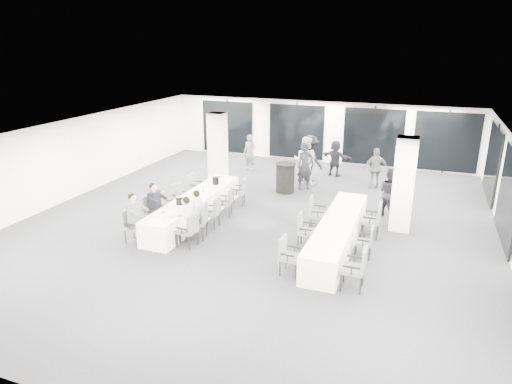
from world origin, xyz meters
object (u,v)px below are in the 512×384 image
banquet_table_side (337,234)px  chair_main_left_fourth (180,196)px  standing_guest_c (310,156)px  chair_main_right_far (240,190)px  standing_guest_d (376,166)px  standing_guest_g (250,150)px  chair_main_right_near (189,229)px  chair_side_right_far (374,218)px  chair_side_left_mid (304,228)px  standing_guest_f (335,156)px  chair_side_left_far (316,211)px  chair_side_right_mid (366,240)px  standing_guest_h (390,189)px  chair_main_left_second (152,210)px  chair_side_left_near (288,253)px  chair_main_right_fourth (227,201)px  standing_guest_b (305,157)px  chair_main_right_mid (213,211)px  cocktail_table (285,178)px  chair_main_left_near (132,224)px  ice_bucket_near (180,201)px  banquet_table_main (195,208)px  chair_main_left_far (195,185)px  ice_bucket_far (216,181)px  standing_guest_a (305,163)px  chair_main_right_second (200,219)px  chair_main_left_mid (166,205)px  chair_side_right_near (357,266)px

banquet_table_side → chair_main_left_fourth: chair_main_left_fourth is taller
standing_guest_c → chair_main_right_far: bearing=95.9°
standing_guest_d → standing_guest_g: 5.47m
chair_main_right_near → chair_side_right_far: 5.21m
chair_side_left_mid → standing_guest_f: 7.26m
standing_guest_g → chair_side_left_far: bearing=-46.2°
chair_side_right_mid → standing_guest_h: size_ratio=0.49×
chair_main_left_second → chair_main_right_near: chair_main_left_second is taller
chair_side_left_near → chair_side_right_mid: bearing=136.9°
standing_guest_d → chair_main_left_fourth: bearing=19.1°
chair_side_right_far → chair_main_right_fourth: bearing=88.6°
chair_side_left_mid → standing_guest_b: standing_guest_b is taller
chair_main_right_mid → chair_main_right_fourth: same height
chair_main_left_fourth → banquet_table_side: bearing=94.9°
standing_guest_h → standing_guest_b: bearing=-0.1°
chair_side_left_mid → chair_side_right_mid: 1.66m
standing_guest_g → standing_guest_h: bearing=-23.8°
chair_side_right_far → standing_guest_b: 5.36m
chair_main_left_second → chair_main_left_fourth: size_ratio=1.11×
chair_main_right_far → standing_guest_h: standing_guest_h is taller
cocktail_table → chair_main_left_fourth: size_ratio=1.20×
chair_main_left_near → chair_main_right_fourth: bearing=147.7°
ice_bucket_near → banquet_table_main: bearing=84.8°
ice_bucket_near → chair_main_left_far: bearing=107.5°
chair_side_left_near → standing_guest_g: size_ratio=0.54×
standing_guest_d → standing_guest_h: bearing=84.9°
chair_side_right_mid → standing_guest_f: (-2.26, 7.26, 0.35)m
chair_main_right_near → standing_guest_c: size_ratio=0.45×
chair_side_left_mid → standing_guest_g: size_ratio=0.55×
banquet_table_main → ice_bucket_near: 0.94m
chair_main_right_fourth → chair_main_right_far: (0.00, 1.14, 0.01)m
chair_side_left_far → standing_guest_d: (1.18, 4.71, 0.31)m
chair_main_left_near → standing_guest_b: 7.68m
chair_main_right_fourth → ice_bucket_far: (-0.76, 0.82, 0.35)m
chair_main_left_near → standing_guest_h: 7.97m
standing_guest_a → standing_guest_b: bearing=61.7°
chair_main_left_second → standing_guest_b: (3.12, 5.96, 0.49)m
chair_main_right_second → standing_guest_b: standing_guest_b is taller
chair_side_left_mid → ice_bucket_far: bearing=-123.5°
chair_main_left_mid → chair_side_right_mid: (6.25, -0.47, -0.01)m
chair_main_left_mid → chair_side_left_mid: bearing=78.4°
banquet_table_main → standing_guest_b: bearing=64.9°
chair_side_right_mid → standing_guest_g: (-5.90, 6.83, 0.38)m
ice_bucket_far → standing_guest_h: bearing=10.5°
banquet_table_main → standing_guest_g: 6.02m
chair_main_left_far → standing_guest_d: standing_guest_d is taller
cocktail_table → chair_main_right_near: size_ratio=1.17×
chair_main_left_far → chair_side_right_near: chair_side_right_near is taller
standing_guest_b → standing_guest_d: bearing=-173.3°
chair_main_right_mid → chair_side_left_far: chair_side_left_far is taller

